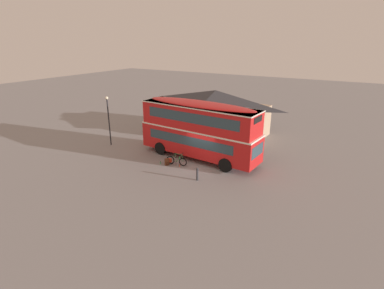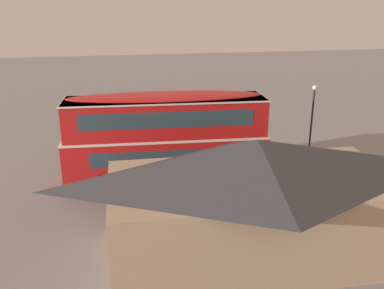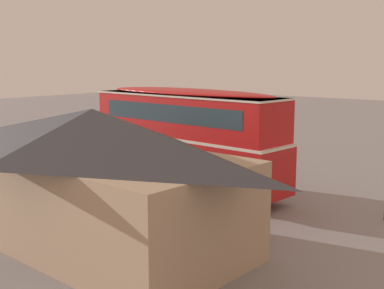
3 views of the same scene
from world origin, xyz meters
name	(u,v)px [view 1 (image 1 of 3)]	position (x,y,z in m)	size (l,w,h in m)	color
ground_plane	(201,165)	(0.00, 0.00, 0.00)	(120.00, 120.00, 0.00)	gray
double_decker_bus	(199,128)	(-0.88, 1.18, 2.64)	(10.50, 3.32, 4.79)	black
touring_bicycle	(176,160)	(-1.75, -1.03, 0.37)	(1.77, 0.59, 1.05)	black
backpack_on_ground	(167,162)	(-2.33, -1.43, 0.30)	(0.40, 0.41, 0.57)	#592D19
water_bottle_green_metal	(160,163)	(-2.93, -1.51, 0.10)	(0.07, 0.07, 0.22)	green
water_bottle_red_squeeze	(180,166)	(-1.29, -1.20, 0.11)	(0.06, 0.06, 0.23)	#D84C33
pub_building	(215,111)	(-3.00, 8.47, 2.31)	(11.02, 5.90, 4.51)	tan
street_lamp	(108,115)	(-9.72, -0.11, 2.85)	(0.28, 0.28, 4.60)	black
kerb_bollard	(197,174)	(1.07, -2.56, 0.50)	(0.16, 0.16, 0.97)	#333338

